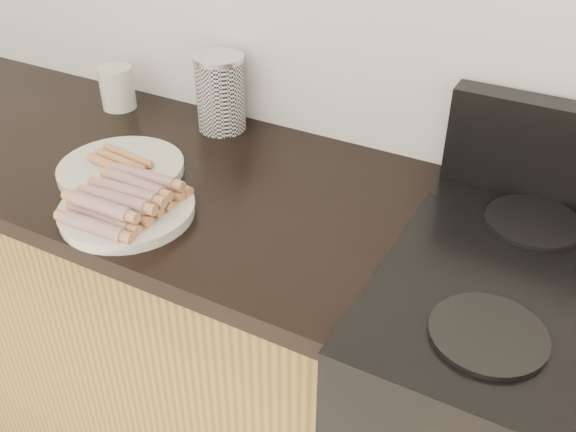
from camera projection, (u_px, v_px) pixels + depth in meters
The scene contains 9 objects.
cabinet_base at pixel (32, 262), 1.90m from camera, with size 2.20×0.59×0.86m, color olive.
burner_near_left at pixel (488, 334), 0.97m from camera, with size 0.18×0.18×0.01m, color black.
burner_far_left at pixel (533, 222), 1.22m from camera, with size 0.18×0.18×0.01m, color black.
main_plate at pixel (127, 212), 1.26m from camera, with size 0.26×0.26×0.02m, color white.
side_plate at pixel (121, 169), 1.39m from camera, with size 0.27×0.27×0.02m, color white.
hotdog_pile at pixel (125, 197), 1.24m from camera, with size 0.13×0.22×0.05m.
plain_sausages at pixel (120, 161), 1.38m from camera, with size 0.13×0.08×0.02m.
canister at pixel (220, 93), 1.53m from camera, with size 0.12×0.12×0.18m.
mug at pixel (117, 88), 1.65m from camera, with size 0.09×0.09×0.11m, color white.
Camera 1 is at (0.68, 0.75, 1.61)m, focal length 40.00 mm.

